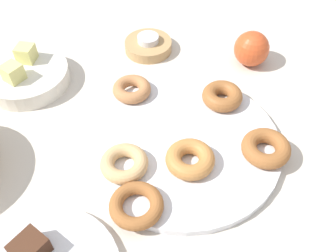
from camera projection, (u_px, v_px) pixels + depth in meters
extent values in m
plane|color=beige|center=(183.00, 146.00, 0.73)|extent=(2.40, 2.40, 0.00)
cylinder|color=silver|center=(183.00, 144.00, 0.73)|extent=(0.37, 0.37, 0.01)
torus|color=#BC7A3D|center=(190.00, 159.00, 0.68)|extent=(0.11, 0.11, 0.03)
torus|color=tan|center=(124.00, 163.00, 0.67)|extent=(0.11, 0.11, 0.02)
torus|color=#995B2D|center=(222.00, 96.00, 0.78)|extent=(0.12, 0.12, 0.03)
torus|color=#995B2D|center=(136.00, 205.00, 0.62)|extent=(0.09, 0.09, 0.02)
torus|color=#995B2D|center=(266.00, 148.00, 0.69)|extent=(0.11, 0.11, 0.03)
torus|color=#B27547|center=(132.00, 89.00, 0.80)|extent=(0.10, 0.10, 0.02)
cube|color=#472819|center=(30.00, 248.00, 0.57)|extent=(0.06, 0.05, 0.03)
cylinder|color=tan|center=(148.00, 46.00, 0.92)|extent=(0.11, 0.11, 0.02)
cylinder|color=silver|center=(148.00, 39.00, 0.91)|extent=(0.05, 0.05, 0.01)
cylinder|color=silver|center=(27.00, 77.00, 0.84)|extent=(0.18, 0.18, 0.04)
cube|color=#DBD67A|center=(13.00, 73.00, 0.79)|extent=(0.04, 0.04, 0.04)
cube|color=#DBD67A|center=(26.00, 53.00, 0.84)|extent=(0.04, 0.04, 0.04)
sphere|color=#CC4C23|center=(252.00, 49.00, 0.87)|extent=(0.08, 0.08, 0.08)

